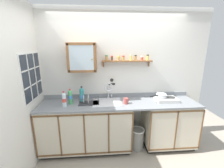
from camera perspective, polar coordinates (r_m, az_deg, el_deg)
floor at (r=3.00m, az=3.41°, el=-25.94°), size 5.89×5.89×0.00m
back_wall at (r=2.95m, az=2.17°, el=2.24°), size 3.49×0.07×2.61m
side_wall_left at (r=2.34m, az=-33.32°, el=-3.85°), size 0.05×3.39×2.61m
lower_cabinet_run at (r=2.96m, az=-9.74°, el=-15.95°), size 1.64×0.62×0.90m
lower_cabinet_run_right at (r=3.22m, az=20.56°, el=-14.02°), size 0.95×0.62×0.90m
countertop at (r=2.76m, az=2.89°, el=-7.37°), size 2.85×0.64×0.03m
backsplash at (r=3.01m, az=2.18°, el=-4.30°), size 2.85×0.02×0.08m
sink at (r=2.77m, az=-1.84°, el=-7.13°), size 0.51×0.47×0.43m
hot_plate_stove at (r=2.99m, az=19.96°, el=-5.53°), size 0.40×0.28×0.07m
saucepan at (r=2.94m, az=18.14°, el=-4.15°), size 0.35×0.22×0.07m
bottle_soda_green_0 at (r=2.75m, az=-15.58°, el=-4.78°), size 0.07×0.07×0.28m
bottle_detergent_teal_1 at (r=2.80m, az=-11.41°, el=-4.12°), size 0.08×0.08×0.29m
bottle_water_clear_2 at (r=2.66m, az=-17.73°, el=-5.69°), size 0.07×0.07×0.27m
dish_rack at (r=2.73m, az=-8.96°, el=-6.68°), size 0.36×0.23×0.17m
mug at (r=2.69m, az=5.30°, el=-6.40°), size 0.12×0.09×0.11m
wall_cabinet at (r=2.72m, az=-11.21°, el=9.97°), size 0.49×0.31×0.50m
spice_shelf at (r=2.83m, az=5.72°, el=9.01°), size 0.93×0.14×0.23m
warning_sign at (r=2.92m, az=-0.09°, el=0.95°), size 0.15×0.01×0.23m
window at (r=2.74m, az=-28.21°, el=2.50°), size 0.03×0.68×0.77m
trash_bin at (r=3.09m, az=9.57°, el=-19.74°), size 0.27×0.27×0.41m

